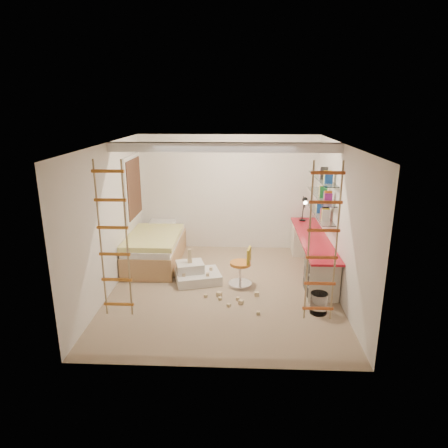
{
  "coord_description": "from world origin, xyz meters",
  "views": [
    {
      "loc": [
        0.31,
        -6.59,
        3.22
      ],
      "look_at": [
        0.0,
        0.3,
        1.15
      ],
      "focal_mm": 32.0,
      "sensor_mm": 36.0,
      "label": 1
    }
  ],
  "objects_px": {
    "bed": "(156,248)",
    "desk": "(312,253)",
    "swivel_chair": "(241,272)",
    "play_platform": "(196,274)"
  },
  "relations": [
    {
      "from": "play_platform",
      "to": "swivel_chair",
      "type": "bearing_deg",
      "value": -9.18
    },
    {
      "from": "desk",
      "to": "bed",
      "type": "bearing_deg",
      "value": 173.51
    },
    {
      "from": "swivel_chair",
      "to": "play_platform",
      "type": "xyz_separation_m",
      "value": [
        -0.86,
        0.14,
        -0.13
      ]
    },
    {
      "from": "desk",
      "to": "play_platform",
      "type": "xyz_separation_m",
      "value": [
        -2.26,
        -0.53,
        -0.26
      ]
    },
    {
      "from": "bed",
      "to": "swivel_chair",
      "type": "bearing_deg",
      "value": -29.78
    },
    {
      "from": "desk",
      "to": "play_platform",
      "type": "distance_m",
      "value": 2.33
    },
    {
      "from": "bed",
      "to": "swivel_chair",
      "type": "distance_m",
      "value": 2.08
    },
    {
      "from": "bed",
      "to": "play_platform",
      "type": "bearing_deg",
      "value": -43.51
    },
    {
      "from": "bed",
      "to": "desk",
      "type": "bearing_deg",
      "value": -6.49
    },
    {
      "from": "desk",
      "to": "bed",
      "type": "relative_size",
      "value": 1.4
    }
  ]
}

